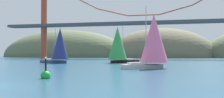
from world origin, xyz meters
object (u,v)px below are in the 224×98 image
object	(u,v)px
sailboat_pink_spinnaker	(153,40)
sailboat_green_sail	(118,44)
channel_buoy	(46,75)
sailboat_navy_sail	(59,45)

from	to	relation	value
sailboat_pink_spinnaker	sailboat_green_sail	bearing A→B (deg)	116.83
sailboat_pink_spinnaker	sailboat_green_sail	distance (m)	25.85
channel_buoy	sailboat_navy_sail	bearing A→B (deg)	113.38
sailboat_navy_sail	sailboat_green_sail	distance (m)	15.80
sailboat_navy_sail	sailboat_green_sail	bearing A→B (deg)	23.50
sailboat_green_sail	sailboat_pink_spinnaker	bearing A→B (deg)	-63.17
sailboat_pink_spinnaker	channel_buoy	world-z (taller)	sailboat_pink_spinnaker
sailboat_pink_spinnaker	channel_buoy	bearing A→B (deg)	-115.23
sailboat_navy_sail	sailboat_green_sail	xyz separation A→B (m)	(14.49, 6.30, 0.26)
sailboat_green_sail	channel_buoy	world-z (taller)	sailboat_green_sail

